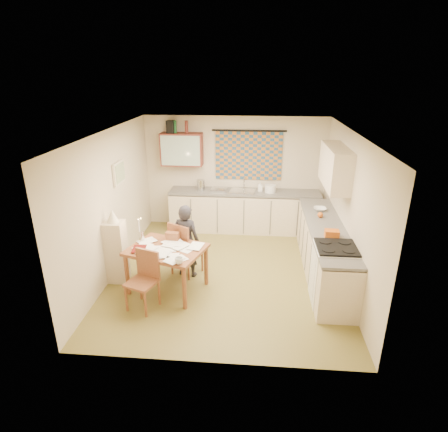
# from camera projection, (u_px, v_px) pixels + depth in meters

# --- Properties ---
(floor) EXTENTS (4.00, 4.50, 0.02)m
(floor) POSITION_uv_depth(u_px,v_px,m) (227.00, 273.00, 6.76)
(floor) COLOR brown
(floor) RESTS_ON ground
(ceiling) EXTENTS (4.00, 4.50, 0.02)m
(ceiling) POSITION_uv_depth(u_px,v_px,m) (227.00, 132.00, 5.84)
(ceiling) COLOR white
(ceiling) RESTS_ON floor
(wall_back) EXTENTS (4.00, 0.02, 2.50)m
(wall_back) POSITION_uv_depth(u_px,v_px,m) (235.00, 173.00, 8.40)
(wall_back) COLOR beige
(wall_back) RESTS_ON floor
(wall_front) EXTENTS (4.00, 0.02, 2.50)m
(wall_front) POSITION_uv_depth(u_px,v_px,m) (212.00, 276.00, 4.21)
(wall_front) COLOR beige
(wall_front) RESTS_ON floor
(wall_left) EXTENTS (0.02, 4.50, 2.50)m
(wall_left) POSITION_uv_depth(u_px,v_px,m) (111.00, 204.00, 6.46)
(wall_left) COLOR beige
(wall_left) RESTS_ON floor
(wall_right) EXTENTS (0.02, 4.50, 2.50)m
(wall_right) POSITION_uv_depth(u_px,v_px,m) (349.00, 211.00, 6.14)
(wall_right) COLOR beige
(wall_right) RESTS_ON floor
(window_blind) EXTENTS (1.45, 0.03, 1.05)m
(window_blind) POSITION_uv_depth(u_px,v_px,m) (249.00, 156.00, 8.19)
(window_blind) COLOR navy
(window_blind) RESTS_ON wall_back
(curtain_rod) EXTENTS (1.60, 0.04, 0.04)m
(curtain_rod) POSITION_uv_depth(u_px,v_px,m) (249.00, 131.00, 7.97)
(curtain_rod) COLOR black
(curtain_rod) RESTS_ON wall_back
(wall_cabinet) EXTENTS (0.90, 0.34, 0.70)m
(wall_cabinet) POSITION_uv_depth(u_px,v_px,m) (182.00, 149.00, 8.12)
(wall_cabinet) COLOR #59201A
(wall_cabinet) RESTS_ON wall_back
(wall_cabinet_glass) EXTENTS (0.84, 0.02, 0.64)m
(wall_cabinet_glass) POSITION_uv_depth(u_px,v_px,m) (180.00, 151.00, 7.96)
(wall_cabinet_glass) COLOR #99B2A5
(wall_cabinet_glass) RESTS_ON wall_back
(upper_cabinet_right) EXTENTS (0.34, 1.30, 0.70)m
(upper_cabinet_right) POSITION_uv_depth(u_px,v_px,m) (335.00, 167.00, 6.45)
(upper_cabinet_right) COLOR beige
(upper_cabinet_right) RESTS_ON wall_right
(framed_print) EXTENTS (0.04, 0.50, 0.40)m
(framed_print) POSITION_uv_depth(u_px,v_px,m) (119.00, 173.00, 6.67)
(framed_print) COLOR beige
(framed_print) RESTS_ON wall_left
(print_canvas) EXTENTS (0.01, 0.42, 0.32)m
(print_canvas) POSITION_uv_depth(u_px,v_px,m) (120.00, 173.00, 6.66)
(print_canvas) COLOR beige
(print_canvas) RESTS_ON wall_left
(counter_back) EXTENTS (3.30, 0.62, 0.92)m
(counter_back) POSITION_uv_depth(u_px,v_px,m) (244.00, 211.00, 8.38)
(counter_back) COLOR beige
(counter_back) RESTS_ON floor
(counter_right) EXTENTS (0.62, 2.95, 0.92)m
(counter_right) POSITION_uv_depth(u_px,v_px,m) (324.00, 251.00, 6.56)
(counter_right) COLOR beige
(counter_right) RESTS_ON floor
(stove) EXTENTS (0.62, 0.62, 0.96)m
(stove) POSITION_uv_depth(u_px,v_px,m) (333.00, 274.00, 5.75)
(stove) COLOR white
(stove) RESTS_ON floor
(sink) EXTENTS (0.61, 0.52, 0.10)m
(sink) POSITION_uv_depth(u_px,v_px,m) (242.00, 193.00, 8.23)
(sink) COLOR silver
(sink) RESTS_ON counter_back
(tap) EXTENTS (0.04, 0.04, 0.28)m
(tap) POSITION_uv_depth(u_px,v_px,m) (244.00, 183.00, 8.33)
(tap) COLOR silver
(tap) RESTS_ON counter_back
(dish_rack) EXTENTS (0.37, 0.33, 0.06)m
(dish_rack) POSITION_uv_depth(u_px,v_px,m) (219.00, 189.00, 8.25)
(dish_rack) COLOR silver
(dish_rack) RESTS_ON counter_back
(kettle) EXTENTS (0.21, 0.21, 0.24)m
(kettle) POSITION_uv_depth(u_px,v_px,m) (201.00, 185.00, 8.25)
(kettle) COLOR silver
(kettle) RESTS_ON counter_back
(mixing_bowl) EXTENTS (0.25, 0.25, 0.16)m
(mixing_bowl) POSITION_uv_depth(u_px,v_px,m) (270.00, 188.00, 8.14)
(mixing_bowl) COLOR white
(mixing_bowl) RESTS_ON counter_back
(soap_bottle) EXTENTS (0.10, 0.10, 0.21)m
(soap_bottle) POSITION_uv_depth(u_px,v_px,m) (260.00, 186.00, 8.19)
(soap_bottle) COLOR white
(soap_bottle) RESTS_ON counter_back
(bowl) EXTENTS (0.24, 0.24, 0.06)m
(bowl) POSITION_uv_depth(u_px,v_px,m) (320.00, 209.00, 7.09)
(bowl) COLOR white
(bowl) RESTS_ON counter_right
(orange_bag) EXTENTS (0.23, 0.17, 0.12)m
(orange_bag) POSITION_uv_depth(u_px,v_px,m) (332.00, 234.00, 5.94)
(orange_bag) COLOR #CB5A15
(orange_bag) RESTS_ON counter_right
(fruit_orange) EXTENTS (0.10, 0.10, 0.10)m
(fruit_orange) POSITION_uv_depth(u_px,v_px,m) (320.00, 215.00, 6.74)
(fruit_orange) COLOR #CB5A15
(fruit_orange) RESTS_ON counter_right
(speaker) EXTENTS (0.16, 0.20, 0.26)m
(speaker) POSITION_uv_depth(u_px,v_px,m) (171.00, 127.00, 7.97)
(speaker) COLOR black
(speaker) RESTS_ON wall_cabinet
(bottle_green) EXTENTS (0.07, 0.07, 0.26)m
(bottle_green) POSITION_uv_depth(u_px,v_px,m) (175.00, 127.00, 7.96)
(bottle_green) COLOR #195926
(bottle_green) RESTS_ON wall_cabinet
(bottle_brown) EXTENTS (0.08, 0.08, 0.26)m
(bottle_brown) POSITION_uv_depth(u_px,v_px,m) (186.00, 127.00, 7.94)
(bottle_brown) COLOR #59201A
(bottle_brown) RESTS_ON wall_cabinet
(dining_table) EXTENTS (1.37, 1.19, 0.75)m
(dining_table) POSITION_uv_depth(u_px,v_px,m) (167.00, 269.00, 6.11)
(dining_table) COLOR brown
(dining_table) RESTS_ON floor
(chair_far) EXTENTS (0.61, 0.61, 0.99)m
(chair_far) POSITION_uv_depth(u_px,v_px,m) (186.00, 257.00, 6.63)
(chair_far) COLOR brown
(chair_far) RESTS_ON floor
(chair_near) EXTENTS (0.53, 0.53, 0.90)m
(chair_near) POSITION_uv_depth(u_px,v_px,m) (143.00, 291.00, 5.67)
(chair_near) COLOR brown
(chair_near) RESTS_ON floor
(person) EXTENTS (0.62, 0.53, 1.32)m
(person) POSITION_uv_depth(u_px,v_px,m) (186.00, 241.00, 6.45)
(person) COLOR black
(person) RESTS_ON floor
(shelf_stand) EXTENTS (0.32, 0.30, 1.09)m
(shelf_stand) POSITION_uv_depth(u_px,v_px,m) (117.00, 252.00, 6.31)
(shelf_stand) COLOR beige
(shelf_stand) RESTS_ON floor
(lampshade) EXTENTS (0.20, 0.20, 0.22)m
(lampshade) POSITION_uv_depth(u_px,v_px,m) (112.00, 216.00, 6.07)
(lampshade) COLOR beige
(lampshade) RESTS_ON shelf_stand
(letter_rack) EXTENTS (0.23, 0.12, 0.16)m
(letter_rack) POSITION_uv_depth(u_px,v_px,m) (172.00, 237.00, 6.20)
(letter_rack) COLOR brown
(letter_rack) RESTS_ON dining_table
(mug) EXTENTS (0.19, 0.19, 0.10)m
(mug) POSITION_uv_depth(u_px,v_px,m) (179.00, 261.00, 5.48)
(mug) COLOR white
(mug) RESTS_ON dining_table
(magazine) EXTENTS (0.27, 0.33, 0.03)m
(magazine) POSITION_uv_depth(u_px,v_px,m) (133.00, 249.00, 5.92)
(magazine) COLOR maroon
(magazine) RESTS_ON dining_table
(book) EXTENTS (0.40, 0.41, 0.02)m
(book) POSITION_uv_depth(u_px,v_px,m) (143.00, 246.00, 6.03)
(book) COLOR #CB5A15
(book) RESTS_ON dining_table
(orange_box) EXTENTS (0.14, 0.11, 0.04)m
(orange_box) POSITION_uv_depth(u_px,v_px,m) (140.00, 252.00, 5.80)
(orange_box) COLOR #CB5A15
(orange_box) RESTS_ON dining_table
(eyeglasses) EXTENTS (0.14, 0.09, 0.02)m
(eyeglasses) POSITION_uv_depth(u_px,v_px,m) (166.00, 257.00, 5.69)
(eyeglasses) COLOR black
(eyeglasses) RESTS_ON dining_table
(candle_holder) EXTENTS (0.08, 0.08, 0.18)m
(candle_holder) POSITION_uv_depth(u_px,v_px,m) (142.00, 236.00, 6.19)
(candle_holder) COLOR silver
(candle_holder) RESTS_ON dining_table
(candle) EXTENTS (0.03, 0.03, 0.22)m
(candle) POSITION_uv_depth(u_px,v_px,m) (139.00, 226.00, 6.10)
(candle) COLOR white
(candle) RESTS_ON dining_table
(candle_flame) EXTENTS (0.02, 0.02, 0.02)m
(candle_flame) POSITION_uv_depth(u_px,v_px,m) (141.00, 218.00, 6.06)
(candle_flame) COLOR #FFCC66
(candle_flame) RESTS_ON dining_table
(papers) EXTENTS (1.15, 0.97, 0.03)m
(papers) POSITION_uv_depth(u_px,v_px,m) (166.00, 249.00, 5.92)
(papers) COLOR white
(papers) RESTS_ON dining_table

